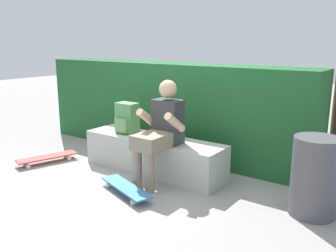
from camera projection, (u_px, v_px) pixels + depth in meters
ground_plane at (133, 180)px, 4.36m from camera, size 24.00×24.00×0.00m
bench_main at (153, 155)px, 4.62m from camera, size 1.92×0.51×0.45m
person_skater at (160, 129)px, 4.18m from camera, size 0.49×0.62×1.20m
skateboard_near_person at (126, 188)px, 3.96m from camera, size 0.82×0.44×0.09m
skateboard_beside_bench at (47, 157)px, 4.98m from camera, size 0.43×0.82×0.09m
backpack_on_bench at (127, 118)px, 4.76m from camera, size 0.28×0.23×0.40m
hedge_row at (167, 108)px, 5.38m from camera, size 4.38×0.57×1.32m
trash_bin at (315, 177)px, 3.42m from camera, size 0.43×0.43×0.77m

